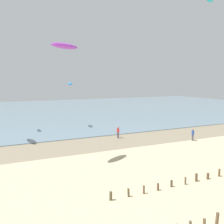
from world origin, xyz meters
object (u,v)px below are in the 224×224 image
object	(u,v)px
kite_aloft_4	(70,84)
kite_aloft_6	(65,46)
person_mid_beach	(118,132)
person_left_flank	(193,134)

from	to	relation	value
kite_aloft_4	kite_aloft_6	size ratio (longest dim) A/B	0.76
person_mid_beach	kite_aloft_4	xyz separation A→B (m)	(-4.05, 10.81, 6.95)
person_left_flank	kite_aloft_6	distance (m)	21.75
person_mid_beach	kite_aloft_6	xyz separation A→B (m)	(-9.85, -8.05, 10.95)
kite_aloft_6	person_left_flank	bearing A→B (deg)	-23.35
person_left_flank	kite_aloft_4	size ratio (longest dim) A/B	0.66
person_left_flank	kite_aloft_4	xyz separation A→B (m)	(-12.88, 16.77, 6.95)
person_mid_beach	kite_aloft_4	distance (m)	13.47
kite_aloft_6	kite_aloft_4	bearing A→B (deg)	43.17
kite_aloft_6	person_mid_beach	bearing A→B (deg)	9.52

